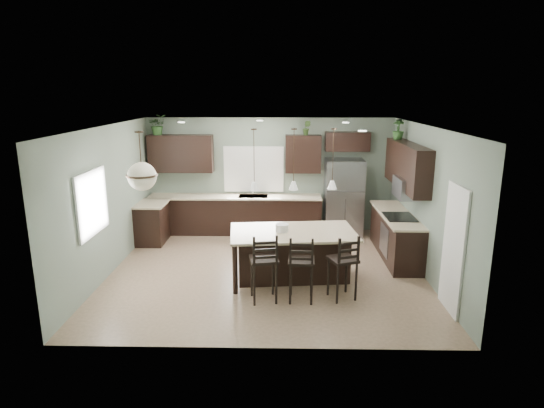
{
  "coord_description": "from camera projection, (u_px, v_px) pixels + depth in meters",
  "views": [
    {
      "loc": [
        0.29,
        -8.3,
        3.43
      ],
      "look_at": [
        0.1,
        0.4,
        1.25
      ],
      "focal_mm": 30.0,
      "sensor_mm": 36.0,
      "label": 1
    }
  ],
  "objects": [
    {
      "name": "sink_inset",
      "position": [
        253.0,
        196.0,
        11.03
      ],
      "size": [
        0.7,
        0.45,
        0.01
      ],
      "primitive_type": "cube",
      "color": "gray",
      "rests_on": "back_countertop"
    },
    {
      "name": "back_upper_right",
      "position": [
        303.0,
        154.0,
        10.9
      ],
      "size": [
        0.85,
        0.34,
        0.9
      ],
      "primitive_type": "cube",
      "color": "black",
      "rests_on": "room_shell"
    },
    {
      "name": "ground",
      "position": [
        266.0,
        271.0,
        8.89
      ],
      "size": [
        6.0,
        6.0,
        0.0
      ],
      "primitive_type": "plane",
      "color": "#9E8466",
      "rests_on": "ground"
    },
    {
      "name": "back_countertop",
      "position": [
        235.0,
        197.0,
        11.04
      ],
      "size": [
        4.2,
        0.66,
        0.04
      ],
      "primitive_type": "cube",
      "color": "beige",
      "rests_on": "back_lower_cabs"
    },
    {
      "name": "left_return_cabs",
      "position": [
        152.0,
        223.0,
        10.48
      ],
      "size": [
        0.6,
        0.9,
        0.9
      ],
      "primitive_type": "cube",
      "color": "black",
      "rests_on": "ground"
    },
    {
      "name": "pantry_door",
      "position": [
        453.0,
        250.0,
        7.08
      ],
      "size": [
        0.04,
        0.82,
        2.04
      ],
      "primitive_type": "cube",
      "color": "white",
      "rests_on": "ground"
    },
    {
      "name": "chandelier",
      "position": [
        141.0,
        161.0,
        7.43
      ],
      "size": [
        0.52,
        0.52,
        0.99
      ],
      "primitive_type": null,
      "color": "beige",
      "rests_on": "room_shell"
    },
    {
      "name": "plant_back_left",
      "position": [
        158.0,
        125.0,
        10.78
      ],
      "size": [
        0.54,
        0.51,
        0.48
      ],
      "primitive_type": "imported",
      "rotation": [
        0.0,
        0.0,
        0.38
      ],
      "color": "#284D21",
      "rests_on": "back_upper_left"
    },
    {
      "name": "right_lower_cabs",
      "position": [
        396.0,
        236.0,
        9.57
      ],
      "size": [
        0.6,
        2.35,
        0.9
      ],
      "primitive_type": "cube",
      "color": "black",
      "rests_on": "ground"
    },
    {
      "name": "right_upper_cabs",
      "position": [
        407.0,
        166.0,
        9.21
      ],
      "size": [
        0.34,
        2.35,
        0.9
      ],
      "primitive_type": "cube",
      "color": "black",
      "rests_on": "room_shell"
    },
    {
      "name": "plant_right_wall",
      "position": [
        398.0,
        129.0,
        9.78
      ],
      "size": [
        0.31,
        0.31,
        0.44
      ],
      "primitive_type": "imported",
      "rotation": [
        0.0,
        0.0,
        -0.31
      ],
      "color": "#2D5625",
      "rests_on": "right_upper_cabs"
    },
    {
      "name": "back_upper_left",
      "position": [
        181.0,
        154.0,
        10.96
      ],
      "size": [
        1.55,
        0.34,
        0.9
      ],
      "primitive_type": "cube",
      "color": "black",
      "rests_on": "room_shell"
    },
    {
      "name": "right_countertop",
      "position": [
        396.0,
        214.0,
        9.46
      ],
      "size": [
        0.66,
        2.35,
        0.04
      ],
      "primitive_type": "cube",
      "color": "beige",
      "rests_on": "right_lower_cabs"
    },
    {
      "name": "pendant_center",
      "position": [
        294.0,
        159.0,
        7.99
      ],
      "size": [
        0.17,
        0.17,
        1.1
      ],
      "primitive_type": null,
      "color": "silver",
      "rests_on": "room_shell"
    },
    {
      "name": "pendant_left",
      "position": [
        254.0,
        160.0,
        7.94
      ],
      "size": [
        0.17,
        0.17,
        1.1
      ],
      "primitive_type": null,
      "color": "silver",
      "rests_on": "room_shell"
    },
    {
      "name": "back_lower_cabs",
      "position": [
        235.0,
        215.0,
        11.17
      ],
      "size": [
        4.2,
        0.6,
        0.9
      ],
      "primitive_type": "cube",
      "color": "black",
      "rests_on": "ground"
    },
    {
      "name": "faucet",
      "position": [
        253.0,
        191.0,
        10.96
      ],
      "size": [
        0.02,
        0.02,
        0.28
      ],
      "primitive_type": "cylinder",
      "color": "silver",
      "rests_on": "back_countertop"
    },
    {
      "name": "fridge_header",
      "position": [
        347.0,
        142.0,
        10.81
      ],
      "size": [
        1.05,
        0.34,
        0.45
      ],
      "primitive_type": "cube",
      "color": "black",
      "rests_on": "room_shell"
    },
    {
      "name": "bar_stool_right",
      "position": [
        343.0,
        266.0,
        7.59
      ],
      "size": [
        0.54,
        0.54,
        1.14
      ],
      "primitive_type": "cube",
      "rotation": [
        0.0,
        0.0,
        0.35
      ],
      "color": "black",
      "rests_on": "ground"
    },
    {
      "name": "pendant_right",
      "position": [
        333.0,
        159.0,
        8.04
      ],
      "size": [
        0.17,
        0.17,
        1.1
      ],
      "primitive_type": null,
      "color": "white",
      "rests_on": "room_shell"
    },
    {
      "name": "room_shell",
      "position": [
        266.0,
        186.0,
        8.48
      ],
      "size": [
        6.0,
        6.0,
        6.0
      ],
      "color": "slate",
      "rests_on": "ground"
    },
    {
      "name": "kitchen_island",
      "position": [
        293.0,
        255.0,
        8.43
      ],
      "size": [
        2.39,
        1.51,
        0.92
      ],
      "primitive_type": "cube",
      "rotation": [
        0.0,
        0.0,
        0.1
      ],
      "color": "black",
      "rests_on": "ground"
    },
    {
      "name": "bar_stool_left",
      "position": [
        264.0,
        267.0,
        7.5
      ],
      "size": [
        0.51,
        0.51,
        1.2
      ],
      "primitive_type": "cube",
      "rotation": [
        0.0,
        0.0,
        0.18
      ],
      "color": "black",
      "rests_on": "ground"
    },
    {
      "name": "left_return_countertop",
      "position": [
        152.0,
        204.0,
        10.37
      ],
      "size": [
        0.66,
        0.96,
        0.04
      ],
      "primitive_type": "cube",
      "color": "beige",
      "rests_on": "left_return_cabs"
    },
    {
      "name": "microwave",
      "position": [
        407.0,
        188.0,
        9.04
      ],
      "size": [
        0.4,
        0.75,
        0.4
      ],
      "primitive_type": "cube",
      "color": "gray",
      "rests_on": "right_upper_cabs"
    },
    {
      "name": "serving_dish",
      "position": [
        282.0,
        228.0,
        8.28
      ],
      "size": [
        0.24,
        0.24,
        0.14
      ],
      "primitive_type": "cylinder",
      "color": "silver",
      "rests_on": "kitchen_island"
    },
    {
      "name": "window_left",
      "position": [
        91.0,
        203.0,
        7.8
      ],
      "size": [
        0.02,
        1.1,
        1.0
      ],
      "primitive_type": "cube",
      "color": "white",
      "rests_on": "room_shell"
    },
    {
      "name": "bar_stool_center",
      "position": [
        301.0,
        268.0,
        7.51
      ],
      "size": [
        0.45,
        0.45,
        1.15
      ],
      "primitive_type": "cube",
      "rotation": [
        0.0,
        0.0,
        -0.05
      ],
      "color": "black",
      "rests_on": "ground"
    },
    {
      "name": "refrigerator",
      "position": [
        343.0,
        198.0,
        10.94
      ],
      "size": [
        0.9,
        0.74,
        1.85
      ],
      "primitive_type": "cube",
      "color": "gray",
      "rests_on": "ground"
    },
    {
      "name": "cooktop",
      "position": [
        400.0,
        217.0,
        9.19
      ],
      "size": [
        0.58,
        0.75,
        0.02
      ],
      "primitive_type": "cube",
      "color": "black",
      "rests_on": "right_countertop"
    },
    {
      "name": "wall_oven_front",
      "position": [
        384.0,
        240.0,
        9.31
      ],
      "size": [
        0.01,
        0.72,
        0.6
      ],
      "primitive_type": "cube",
      "color": "gray",
      "rests_on": "right_lower_cabs"
    },
    {
      "name": "plant_back_right",
      "position": [
        307.0,
        128.0,
        10.72
      ],
      "size": [
        0.23,
        0.2,
        0.35
      ],
      "primitive_type": "imported",
      "rotation": [
        0.0,
        0.0,
        -0.28
      ],
      "color": "#3A5826",
      "rests_on": "back_upper_right"
    },
    {
      "name": "window_back",
      "position": [
        254.0,
        169.0,
        11.17
      ],
      "size": [
        1.35,
        0.02,
        1.0
      ],
      "primitive_type": "cube",
      "color": "white",
      "rests_on": "room_shell"
    }
  ]
}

